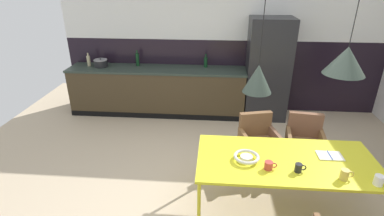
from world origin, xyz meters
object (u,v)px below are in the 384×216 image
cooking_pot (101,63)px  mug_white_ceramic (379,180)px  open_book (330,156)px  pendant_lamp_over_table_near (258,78)px  armchair_corner_seat (305,136)px  pendant_lamp_over_table_far (346,61)px  refrigerator_column (268,70)px  bottle_vinegar_dark (137,59)px  dining_table (286,162)px  mug_short_terracotta (345,175)px  bottle_spice_small (89,61)px  bottle_wine_green (206,62)px  mug_glass_clear (269,165)px  fruit_bowl (246,157)px  mug_dark_espresso (299,168)px  armchair_far_side (258,135)px

cooking_pot → mug_white_ceramic: bearing=-38.3°
open_book → pendant_lamp_over_table_near: pendant_lamp_over_table_near is taller
armchair_corner_seat → pendant_lamp_over_table_far: size_ratio=0.75×
refrigerator_column → cooking_pot: 3.14m
bottle_vinegar_dark → refrigerator_column: bearing=-3.3°
dining_table → bottle_vinegar_dark: bottle_vinegar_dark is taller
mug_short_terracotta → bottle_spice_small: bearing=141.7°
dining_table → bottle_wine_green: size_ratio=7.44×
mug_glass_clear → cooking_pot: 3.94m
mug_short_terracotta → bottle_wine_green: (-1.46, 3.04, 0.23)m
fruit_bowl → pendant_lamp_over_table_near: size_ratio=0.22×
open_book → mug_glass_clear: mug_glass_clear is taller
pendant_lamp_over_table_near → mug_glass_clear: bearing=-54.8°
armchair_corner_seat → mug_dark_espresso: mug_dark_espresso is taller
open_book → bottle_vinegar_dark: bottle_vinegar_dark is taller
dining_table → bottle_wine_green: 2.93m
cooking_pot → pendant_lamp_over_table_far: (3.36, -2.62, 0.84)m
bottle_wine_green → open_book: bearing=-61.1°
mug_dark_espresso → pendant_lamp_over_table_far: bearing=32.9°
mug_white_ceramic → bottle_vinegar_dark: size_ratio=0.44×
cooking_pot → pendant_lamp_over_table_far: pendant_lamp_over_table_far is taller
dining_table → bottle_vinegar_dark: bearing=130.0°
refrigerator_column → armchair_far_side: 1.75m
dining_table → pendant_lamp_over_table_near: pendant_lamp_over_table_near is taller
armchair_far_side → open_book: bearing=114.4°
cooking_pot → pendant_lamp_over_table_near: 3.71m
mug_short_terracotta → mug_dark_espresso: 0.42m
cooking_pot → armchair_far_side: bearing=-31.0°
refrigerator_column → bottle_wine_green: (-1.14, 0.15, 0.08)m
dining_table → fruit_bowl: (-0.43, -0.05, 0.08)m
mug_short_terracotta → mug_dark_espresso: bearing=168.0°
armchair_corner_seat → mug_dark_espresso: (-0.40, -1.16, 0.28)m
armchair_far_side → open_book: 1.08m
open_book → mug_short_terracotta: (0.00, -0.40, 0.05)m
pendant_lamp_over_table_near → pendant_lamp_over_table_far: size_ratio=1.21×
dining_table → mug_white_ceramic: 0.85m
mug_short_terracotta → bottle_vinegar_dark: size_ratio=0.43×
refrigerator_column → fruit_bowl: bearing=-102.7°
fruit_bowl → pendant_lamp_over_table_far: size_ratio=0.26×
pendant_lamp_over_table_near → mug_short_terracotta: bearing=-21.3°
cooking_pot → pendant_lamp_over_table_far: 4.34m
armchair_corner_seat → fruit_bowl: size_ratio=2.85×
bottle_wine_green → pendant_lamp_over_table_far: bearing=-63.7°
pendant_lamp_over_table_near → cooking_pot: bearing=135.3°
open_book → mug_dark_espresso: bearing=-142.9°
mug_glass_clear → fruit_bowl: bearing=146.4°
pendant_lamp_over_table_far → mug_dark_espresso: bearing=-147.1°
armchair_corner_seat → fruit_bowl: same height
fruit_bowl → pendant_lamp_over_table_near: bearing=59.1°
pendant_lamp_over_table_far → dining_table: bearing=178.9°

